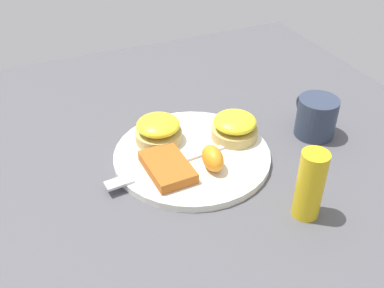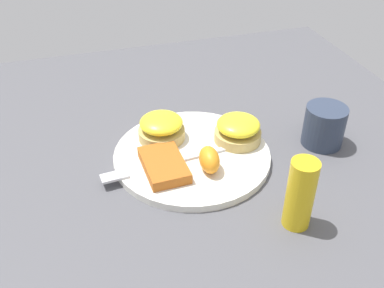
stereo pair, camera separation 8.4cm
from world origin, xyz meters
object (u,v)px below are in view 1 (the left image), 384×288
object	(u,v)px
cup	(316,117)
sandwich_benedict_left	(235,127)
fork	(159,168)
hashbrown_patty	(167,167)
orange_wedge	(213,158)
condiment_bottle	(310,185)
sandwich_benedict_right	(158,130)

from	to	relation	value
cup	sandwich_benedict_left	bearing A→B (deg)	76.91
fork	hashbrown_patty	bearing A→B (deg)	-131.22
sandwich_benedict_left	orange_wedge	bearing A→B (deg)	130.80
fork	condiment_bottle	size ratio (longest dim) A/B	1.94
fork	sandwich_benedict_left	bearing A→B (deg)	-77.81
sandwich_benedict_left	sandwich_benedict_right	xyz separation A→B (m)	(0.05, 0.14, 0.00)
hashbrown_patty	cup	xyz separation A→B (m)	(0.01, -0.33, 0.02)
orange_wedge	condiment_bottle	bearing A→B (deg)	-148.42
sandwich_benedict_left	cup	distance (m)	0.17
sandwich_benedict_right	condiment_bottle	size ratio (longest dim) A/B	0.75
fork	condiment_bottle	distance (m)	0.27
sandwich_benedict_left	cup	world-z (taller)	cup
hashbrown_patty	cup	distance (m)	0.33
condiment_bottle	cup	bearing A→B (deg)	-39.41
hashbrown_patty	fork	size ratio (longest dim) A/B	0.47
orange_wedge	cup	xyz separation A→B (m)	(0.03, -0.25, 0.01)
hashbrown_patty	orange_wedge	distance (m)	0.08
sandwich_benedict_right	hashbrown_patty	distance (m)	0.10
sandwich_benedict_right	cup	xyz separation A→B (m)	(-0.09, -0.31, 0.00)
sandwich_benedict_left	orange_wedge	xyz separation A→B (m)	(-0.07, 0.08, -0.00)
sandwich_benedict_right	orange_wedge	xyz separation A→B (m)	(-0.12, -0.06, -0.00)
sandwich_benedict_left	cup	size ratio (longest dim) A/B	0.85
hashbrown_patty	sandwich_benedict_right	bearing A→B (deg)	-11.37
sandwich_benedict_right	hashbrown_patty	world-z (taller)	sandwich_benedict_right
hashbrown_patty	orange_wedge	xyz separation A→B (m)	(-0.02, -0.08, 0.01)
sandwich_benedict_right	condiment_bottle	xyz separation A→B (m)	(-0.28, -0.15, 0.02)
fork	condiment_bottle	bearing A→B (deg)	-135.55
sandwich_benedict_left	cup	bearing A→B (deg)	-103.09
cup	condiment_bottle	world-z (taller)	condiment_bottle
orange_wedge	sandwich_benedict_left	bearing A→B (deg)	-49.20
sandwich_benedict_right	fork	xyz separation A→B (m)	(-0.09, 0.03, -0.02)
orange_wedge	condiment_bottle	distance (m)	0.18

